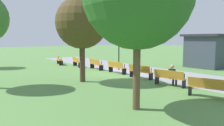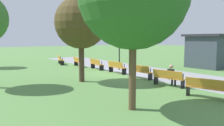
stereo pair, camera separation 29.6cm
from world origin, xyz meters
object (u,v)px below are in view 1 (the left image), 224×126
at_px(lamp_post, 119,37).
at_px(kiosk, 205,51).
at_px(bench_4, 140,71).
at_px(bench_6, 208,87).
at_px(bench_1, 77,62).
at_px(bench_3, 117,67).
at_px(bench_2, 96,64).
at_px(person_seated, 173,74).
at_px(bench_0, 59,60).
at_px(bench_5, 169,78).
at_px(tree_3, 82,23).

distance_m(lamp_post, kiosk, 7.89).
distance_m(bench_4, bench_6, 5.26).
bearing_deg(bench_1, bench_3, 16.26).
height_order(bench_2, person_seated, person_seated).
bearing_deg(bench_0, person_seated, 19.67).
bearing_deg(bench_5, bench_4, 161.04).
distance_m(bench_1, bench_2, 2.63).
xyz_separation_m(person_seated, lamp_post, (-6.64, 1.63, 2.07)).
bearing_deg(bench_3, lamp_post, 135.28).
relative_size(bench_4, tree_3, 0.35).
xyz_separation_m(bench_2, person_seated, (7.96, -0.21, 0.16)).
height_order(bench_2, bench_6, same).
bearing_deg(lamp_post, bench_2, -132.81).
bearing_deg(bench_5, bench_3, 163.74).
height_order(bench_2, tree_3, tree_3).
bearing_deg(person_seated, bench_1, 170.02).
distance_m(bench_4, tree_3, 4.84).
relative_size(bench_0, kiosk, 0.51).
bearing_deg(bench_4, bench_3, 171.87).
distance_m(bench_0, bench_1, 2.63).
height_order(bench_2, lamp_post, lamp_post).
bearing_deg(bench_1, person_seated, 11.73).
relative_size(bench_0, bench_6, 1.00).
distance_m(bench_5, tree_3, 5.91).
height_order(person_seated, kiosk, kiosk).
xyz_separation_m(bench_5, kiosk, (-2.92, 8.70, 1.06)).
bearing_deg(bench_0, bench_5, 18.99).
xyz_separation_m(bench_3, bench_5, (5.24, -0.50, 0.00)).
xyz_separation_m(bench_0, bench_1, (2.56, 0.62, 0.00)).
bearing_deg(bench_6, person_seated, 146.29).
relative_size(bench_2, kiosk, 0.50).
bearing_deg(bench_1, lamp_post, 35.43).
height_order(bench_0, person_seated, person_seated).
bearing_deg(bench_0, bench_6, 16.29).
xyz_separation_m(bench_2, bench_3, (2.63, 0.12, 0.00)).
distance_m(bench_0, kiosk, 13.79).
height_order(bench_1, kiosk, kiosk).
bearing_deg(tree_3, bench_1, 154.18).
height_order(bench_1, person_seated, person_seated).
xyz_separation_m(bench_0, bench_6, (15.60, 0.00, 0.00)).
height_order(bench_5, person_seated, person_seated).
bearing_deg(bench_4, bench_2, 174.57).
bearing_deg(bench_3, kiosk, 74.24).
height_order(bench_0, bench_1, same).
relative_size(bench_3, person_seated, 1.43).
bearing_deg(bench_2, bench_0, -163.76).
bearing_deg(tree_3, person_seated, 39.11).
distance_m(bench_3, person_seated, 5.34).
height_order(bench_6, person_seated, person_seated).
xyz_separation_m(bench_4, lamp_post, (-3.94, 1.42, 2.23)).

